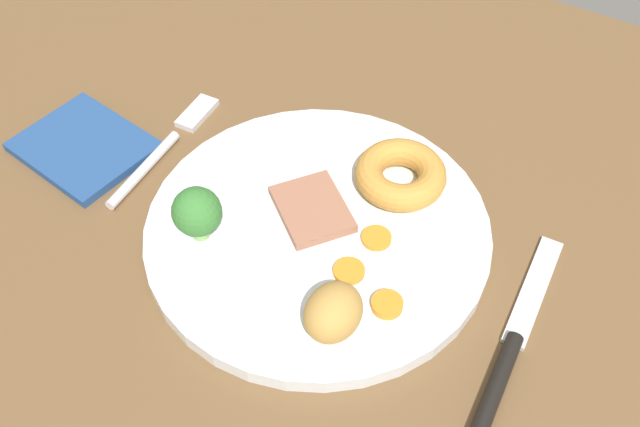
{
  "coord_description": "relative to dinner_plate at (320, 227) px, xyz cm",
  "views": [
    {
      "loc": [
        15.18,
        -30.07,
        48.0
      ],
      "look_at": [
        -3.47,
        0.36,
        6.0
      ],
      "focal_mm": 39.85,
      "sensor_mm": 36.0,
      "label": 1
    }
  ],
  "objects": [
    {
      "name": "folded_napkin",
      "position": [
        -22.79,
        -2.85,
        -0.3
      ],
      "size": [
        12.03,
        10.3,
        0.8
      ],
      "primitive_type": "cube",
      "rotation": [
        0.0,
        0.0,
        -0.12
      ],
      "color": "navy",
      "rests_on": "dining_table"
    },
    {
      "name": "meat_slice_main",
      "position": [
        -1.04,
        0.51,
        1.1
      ],
      "size": [
        8.23,
        7.95,
        0.8
      ],
      "primitive_type": "cube",
      "rotation": [
        0.0,
        0.0,
        5.64
      ],
      "color": "#9E664C",
      "rests_on": "dinner_plate"
    },
    {
      "name": "roast_potato_left",
      "position": [
        5.74,
        -7.62,
        2.49
      ],
      "size": [
        4.17,
        4.99,
        3.58
      ],
      "primitive_type": "ellipsoid",
      "rotation": [
        0.0,
        0.0,
        4.77
      ],
      "color": "#BC8C42",
      "rests_on": "dinner_plate"
    },
    {
      "name": "yorkshire_pudding",
      "position": [
        3.44,
        6.86,
        1.85
      ],
      "size": [
        7.49,
        7.49,
        2.3
      ],
      "primitive_type": "torus",
      "color": "#C68938",
      "rests_on": "dinner_plate"
    },
    {
      "name": "dining_table",
      "position": [
        3.47,
        -0.36,
        -2.5
      ],
      "size": [
        120.0,
        84.0,
        3.6
      ],
      "primitive_type": "cube",
      "color": "brown",
      "rests_on": "ground"
    },
    {
      "name": "dinner_plate",
      "position": [
        0.0,
        0.0,
        0.0
      ],
      "size": [
        27.23,
        27.23,
        1.4
      ],
      "primitive_type": "cylinder",
      "color": "white",
      "rests_on": "dining_table"
    },
    {
      "name": "carrot_coin_front",
      "position": [
        8.21,
        -4.25,
        1.01
      ],
      "size": [
        2.31,
        2.31,
        0.62
      ],
      "primitive_type": "cylinder",
      "color": "orange",
      "rests_on": "dinner_plate"
    },
    {
      "name": "fork",
      "position": [
        -16.67,
        1.17,
        -0.31
      ],
      "size": [
        2.66,
        15.32,
        0.9
      ],
      "rotation": [
        0.0,
        0.0,
        1.65
      ],
      "color": "silver",
      "rests_on": "dining_table"
    },
    {
      "name": "carrot_coin_side",
      "position": [
        4.39,
        -3.07,
        0.91
      ],
      "size": [
        2.39,
        2.39,
        0.41
      ],
      "primitive_type": "cylinder",
      "color": "orange",
      "rests_on": "dinner_plate"
    },
    {
      "name": "knife",
      "position": [
        17.02,
        -2.17,
        -0.25
      ],
      "size": [
        2.77,
        18.56,
        1.2
      ],
      "rotation": [
        0.0,
        0.0,
        1.64
      ],
      "color": "black",
      "rests_on": "dining_table"
    },
    {
      "name": "broccoli_floret",
      "position": [
        -7.18,
        -5.91,
        3.36
      ],
      "size": [
        3.81,
        3.81,
        4.66
      ],
      "color": "#8CB766",
      "rests_on": "dinner_plate"
    },
    {
      "name": "carrot_coin_back",
      "position": [
        4.64,
        0.73,
        0.91
      ],
      "size": [
        2.34,
        2.34,
        0.42
      ],
      "primitive_type": "cylinder",
      "color": "orange",
      "rests_on": "dinner_plate"
    }
  ]
}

